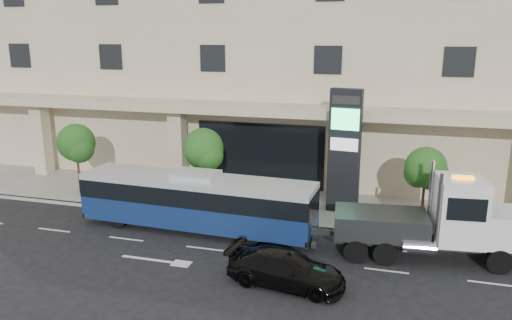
{
  "coord_description": "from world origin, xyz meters",
  "views": [
    {
      "loc": [
        7.94,
        -20.99,
        9.5
      ],
      "look_at": [
        1.43,
        2.0,
        3.39
      ],
      "focal_mm": 35.0,
      "sensor_mm": 36.0,
      "label": 1
    }
  ],
  "objects": [
    {
      "name": "sidewalk",
      "position": [
        0.0,
        5.0,
        0.07
      ],
      "size": [
        120.0,
        6.0,
        0.15
      ],
      "primitive_type": "cube",
      "color": "gray",
      "rests_on": "ground"
    },
    {
      "name": "tree_left",
      "position": [
        -9.97,
        3.59,
        3.11
      ],
      "size": [
        2.27,
        2.2,
        4.22
      ],
      "color": "#422B19",
      "rests_on": "sidewalk"
    },
    {
      "name": "city_bus",
      "position": [
        -1.19,
        0.55,
        1.51
      ],
      "size": [
        11.83,
        2.97,
        2.97
      ],
      "rotation": [
        0.0,
        0.0,
        -0.04
      ],
      "color": "black",
      "rests_on": "ground"
    },
    {
      "name": "tree_right",
      "position": [
        9.53,
        3.59,
        3.04
      ],
      "size": [
        2.1,
        2.0,
        4.04
      ],
      "color": "#422B19",
      "rests_on": "sidewalk"
    },
    {
      "name": "tow_truck",
      "position": [
        9.99,
        0.27,
        1.7
      ],
      "size": [
        9.1,
        3.0,
        4.12
      ],
      "rotation": [
        0.0,
        0.0,
        0.1
      ],
      "color": "#2D3033",
      "rests_on": "ground"
    },
    {
      "name": "tree_mid",
      "position": [
        -1.97,
        3.59,
        3.26
      ],
      "size": [
        2.28,
        2.2,
        4.38
      ],
      "color": "#422B19",
      "rests_on": "sidewalk"
    },
    {
      "name": "ground",
      "position": [
        0.0,
        0.0,
        0.0
      ],
      "size": [
        120.0,
        120.0,
        0.0
      ],
      "primitive_type": "plane",
      "color": "black",
      "rests_on": "ground"
    },
    {
      "name": "black_sedan",
      "position": [
        4.26,
        -3.76,
        0.67
      ],
      "size": [
        4.84,
        2.46,
        1.34
      ],
      "primitive_type": "imported",
      "rotation": [
        0.0,
        0.0,
        1.44
      ],
      "color": "black",
      "rests_on": "ground"
    },
    {
      "name": "convention_center",
      "position": [
        -0.0,
        15.42,
        9.97
      ],
      "size": [
        60.0,
        17.6,
        20.0
      ],
      "color": "#BCAC8D",
      "rests_on": "ground"
    },
    {
      "name": "signage_pylon",
      "position": [
        5.46,
        4.77,
        3.5
      ],
      "size": [
        1.7,
        0.78,
        6.6
      ],
      "rotation": [
        0.0,
        0.0,
        -0.11
      ],
      "color": "black",
      "rests_on": "sidewalk"
    },
    {
      "name": "curb",
      "position": [
        0.0,
        2.0,
        0.07
      ],
      "size": [
        120.0,
        0.3,
        0.15
      ],
      "primitive_type": "cube",
      "color": "gray",
      "rests_on": "ground"
    }
  ]
}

